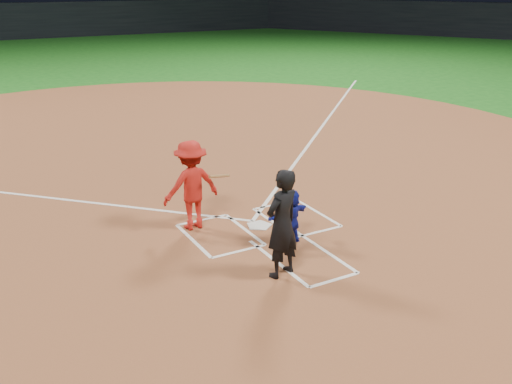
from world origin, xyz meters
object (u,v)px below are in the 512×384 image
home_plate (259,225)px  catcher (291,216)px  umpire (282,224)px  batter_at_plate (191,185)px

home_plate → catcher: size_ratio=0.51×
home_plate → umpire: size_ratio=0.29×
home_plate → batter_at_plate: bearing=-26.3°
home_plate → batter_at_plate: 1.76m
umpire → batter_at_plate: 2.85m
batter_at_plate → umpire: bearing=-78.3°
catcher → batter_at_plate: (-1.47, 1.71, 0.40)m
umpire → catcher: bearing=-146.2°
umpire → batter_at_plate: umpire is taller
home_plate → umpire: (-0.73, -2.14, 1.02)m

